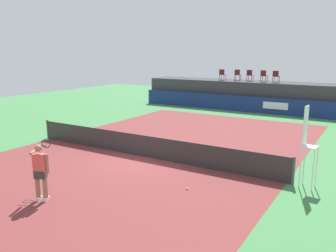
% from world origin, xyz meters
% --- Properties ---
extents(ground_plane, '(48.00, 48.00, 0.00)m').
position_xyz_m(ground_plane, '(0.00, 3.00, 0.00)').
color(ground_plane, '#3D7A42').
extents(court_inner, '(12.00, 22.00, 0.00)m').
position_xyz_m(court_inner, '(0.00, 0.00, 0.00)').
color(court_inner, maroon).
rests_on(court_inner, ground).
extents(sponsor_wall, '(18.00, 0.22, 1.20)m').
position_xyz_m(sponsor_wall, '(0.01, 13.50, 0.60)').
color(sponsor_wall, navy).
rests_on(sponsor_wall, ground).
extents(spectator_platform, '(18.00, 2.80, 2.20)m').
position_xyz_m(spectator_platform, '(0.00, 15.30, 1.10)').
color(spectator_platform, '#38383D').
rests_on(spectator_platform, ground).
extents(spectator_chair_far_left, '(0.45, 0.45, 0.89)m').
position_xyz_m(spectator_chair_far_left, '(-2.71, 15.02, 2.69)').
color(spectator_chair_far_left, '#561919').
rests_on(spectator_chair_far_left, spectator_platform).
extents(spectator_chair_left, '(0.48, 0.48, 0.89)m').
position_xyz_m(spectator_chair_left, '(-1.52, 15.36, 2.69)').
color(spectator_chair_left, '#561919').
rests_on(spectator_chair_left, spectator_platform).
extents(spectator_chair_center, '(0.45, 0.45, 0.89)m').
position_xyz_m(spectator_chair_center, '(-0.52, 15.43, 2.69)').
color(spectator_chair_center, '#561919').
rests_on(spectator_chair_center, spectator_platform).
extents(spectator_chair_right, '(0.47, 0.47, 0.89)m').
position_xyz_m(spectator_chair_right, '(0.67, 15.21, 2.69)').
color(spectator_chair_right, '#561919').
rests_on(spectator_chair_right, spectator_platform).
extents(spectator_chair_far_right, '(0.46, 0.46, 0.89)m').
position_xyz_m(spectator_chair_far_right, '(1.65, 15.04, 2.69)').
color(spectator_chair_far_right, '#561919').
rests_on(spectator_chair_far_right, spectator_platform).
extents(umpire_chair, '(0.49, 0.49, 2.76)m').
position_xyz_m(umpire_chair, '(6.56, 0.01, 1.59)').
color(umpire_chair, white).
rests_on(umpire_chair, ground).
extents(tennis_net, '(12.40, 0.02, 0.95)m').
position_xyz_m(tennis_net, '(0.00, 0.00, 0.47)').
color(tennis_net, '#2D2D2D').
rests_on(tennis_net, ground).
extents(net_post_near, '(0.10, 0.10, 1.00)m').
position_xyz_m(net_post_near, '(-6.20, 0.00, 0.50)').
color(net_post_near, '#4C4C51').
rests_on(net_post_near, ground).
extents(net_post_far, '(0.10, 0.10, 1.00)m').
position_xyz_m(net_post_far, '(6.20, 0.00, 0.50)').
color(net_post_far, '#4C4C51').
rests_on(net_post_far, ground).
extents(tennis_player, '(1.04, 1.06, 1.77)m').
position_xyz_m(tennis_player, '(-0.11, -5.30, 0.96)').
color(tennis_player, white).
rests_on(tennis_player, court_inner).
extents(tennis_ball, '(0.07, 0.07, 0.07)m').
position_xyz_m(tennis_ball, '(3.33, -2.29, 0.04)').
color(tennis_ball, '#D8EA33').
rests_on(tennis_ball, court_inner).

